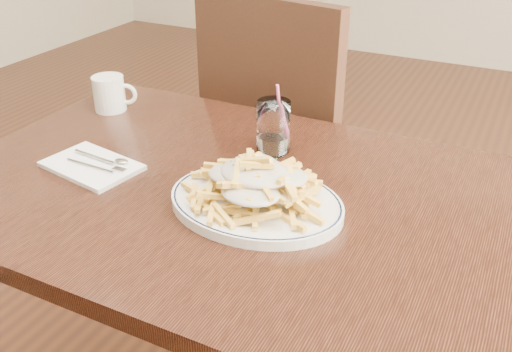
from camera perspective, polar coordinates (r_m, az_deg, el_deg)
The scene contains 8 objects.
table at distance 1.21m, azimuth -2.49°, elevation -4.21°, with size 1.20×0.80×0.75m.
chair_far at distance 1.78m, azimuth 3.18°, elevation 4.00°, with size 0.56×0.56×1.03m.
fries_plate at distance 1.09m, azimuth 0.00°, elevation -2.68°, with size 0.38×0.34×0.02m.
loaded_fries at distance 1.06m, azimuth 0.00°, elevation -0.28°, with size 0.29×0.25×0.08m.
napkin at distance 1.28m, azimuth -16.11°, elevation 0.99°, with size 0.20×0.13×0.01m, color white.
cutlery at distance 1.28m, azimuth -16.02°, elevation 1.39°, with size 0.16×0.06×0.01m.
water_glass at distance 1.28m, azimuth 1.74°, elevation 4.60°, with size 0.08×0.08×0.17m.
coffee_mug at distance 1.56m, azimuth -14.38°, elevation 8.00°, with size 0.11×0.08×0.09m.
Camera 1 is at (0.50, -0.88, 1.33)m, focal length 40.00 mm.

